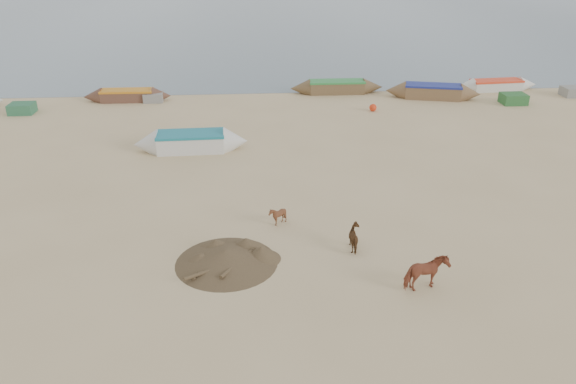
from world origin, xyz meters
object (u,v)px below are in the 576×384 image
object	(u,v)px
calf_front	(278,216)
near_canoe	(191,142)
calf_right	(357,238)
cow_adult	(426,273)

from	to	relation	value
calf_front	near_canoe	bearing A→B (deg)	-151.50
calf_right	calf_front	bearing A→B (deg)	27.18
calf_front	near_canoe	world-z (taller)	near_canoe
cow_adult	near_canoe	world-z (taller)	cow_adult
calf_right	near_canoe	bearing A→B (deg)	6.78
calf_front	calf_right	world-z (taller)	calf_right
cow_adult	near_canoe	bearing A→B (deg)	14.81
calf_front	near_canoe	xyz separation A→B (m)	(-3.84, 8.10, 0.09)
cow_adult	calf_front	size ratio (longest dim) A/B	1.80
calf_right	cow_adult	bearing A→B (deg)	-173.10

